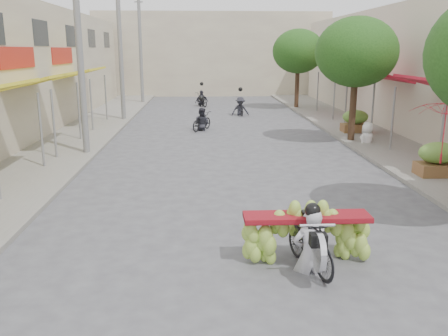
% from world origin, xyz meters
% --- Properties ---
extents(ground, '(120.00, 120.00, 0.00)m').
position_xyz_m(ground, '(0.00, 0.00, 0.00)').
color(ground, '#57575C').
rests_on(ground, ground).
extents(sidewalk_left, '(4.00, 60.00, 0.12)m').
position_xyz_m(sidewalk_left, '(-7.00, 15.00, 0.06)').
color(sidewalk_left, gray).
rests_on(sidewalk_left, ground).
extents(sidewalk_right, '(4.00, 60.00, 0.12)m').
position_xyz_m(sidewalk_right, '(7.00, 15.00, 0.06)').
color(sidewalk_right, gray).
rests_on(sidewalk_right, ground).
extents(far_building, '(20.00, 6.00, 7.00)m').
position_xyz_m(far_building, '(0.00, 38.00, 3.50)').
color(far_building, '#BAAE93').
rests_on(far_building, ground).
extents(utility_pole_mid, '(0.60, 0.24, 8.00)m').
position_xyz_m(utility_pole_mid, '(-5.40, 12.00, 4.03)').
color(utility_pole_mid, slate).
rests_on(utility_pole_mid, ground).
extents(utility_pole_far, '(0.60, 0.24, 8.00)m').
position_xyz_m(utility_pole_far, '(-5.40, 21.00, 4.03)').
color(utility_pole_far, slate).
rests_on(utility_pole_far, ground).
extents(utility_pole_back, '(0.60, 0.24, 8.00)m').
position_xyz_m(utility_pole_back, '(-5.40, 30.00, 4.03)').
color(utility_pole_back, slate).
rests_on(utility_pole_back, ground).
extents(street_tree_mid, '(3.40, 3.40, 5.25)m').
position_xyz_m(street_tree_mid, '(5.40, 14.00, 3.78)').
color(street_tree_mid, '#3A2719').
rests_on(street_tree_mid, ground).
extents(street_tree_far, '(3.40, 3.40, 5.25)m').
position_xyz_m(street_tree_far, '(5.40, 26.00, 3.78)').
color(street_tree_far, '#3A2719').
rests_on(street_tree_far, ground).
extents(produce_crate_mid, '(1.20, 0.88, 1.16)m').
position_xyz_m(produce_crate_mid, '(6.20, 8.00, 0.71)').
color(produce_crate_mid, brown).
rests_on(produce_crate_mid, ground).
extents(produce_crate_far, '(1.20, 0.88, 1.16)m').
position_xyz_m(produce_crate_far, '(6.20, 16.00, 0.71)').
color(produce_crate_far, brown).
rests_on(produce_crate_far, ground).
extents(banana_motorbike, '(2.34, 1.89, 2.18)m').
position_xyz_m(banana_motorbike, '(0.89, 2.15, 0.72)').
color(banana_motorbike, black).
rests_on(banana_motorbike, ground).
extents(pedestrian, '(0.97, 0.90, 1.70)m').
position_xyz_m(pedestrian, '(5.90, 13.42, 0.97)').
color(pedestrian, white).
rests_on(pedestrian, ground).
extents(bg_motorbike_a, '(1.31, 1.70, 1.95)m').
position_xyz_m(bg_motorbike_a, '(-1.03, 17.47, 0.74)').
color(bg_motorbike_a, black).
rests_on(bg_motorbike_a, ground).
extents(bg_motorbike_b, '(1.11, 1.68, 1.95)m').
position_xyz_m(bg_motorbike_b, '(1.34, 22.86, 0.86)').
color(bg_motorbike_b, black).
rests_on(bg_motorbike_b, ground).
extents(bg_motorbike_c, '(1.17, 1.81, 1.95)m').
position_xyz_m(bg_motorbike_c, '(-0.98, 27.71, 0.78)').
color(bg_motorbike_c, black).
rests_on(bg_motorbike_c, ground).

